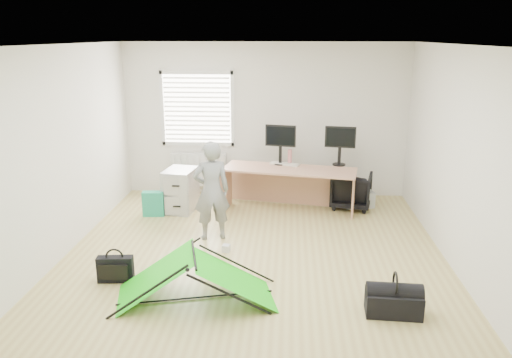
# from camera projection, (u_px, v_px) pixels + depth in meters

# --- Properties ---
(ground) EXTENTS (5.50, 5.50, 0.00)m
(ground) POSITION_uv_depth(u_px,v_px,m) (254.00, 257.00, 6.57)
(ground) COLOR tan
(ground) RESTS_ON ground
(back_wall) EXTENTS (5.00, 0.02, 2.70)m
(back_wall) POSITION_uv_depth(u_px,v_px,m) (265.00, 120.00, 8.82)
(back_wall) COLOR silver
(back_wall) RESTS_ON ground
(window) EXTENTS (1.20, 0.06, 1.20)m
(window) POSITION_uv_depth(u_px,v_px,m) (197.00, 109.00, 8.81)
(window) COLOR silver
(window) RESTS_ON back_wall
(radiator) EXTENTS (1.00, 0.12, 0.60)m
(radiator) POSITION_uv_depth(u_px,v_px,m) (199.00, 169.00, 9.08)
(radiator) COLOR silver
(radiator) RESTS_ON back_wall
(desk) EXTENTS (2.22, 1.04, 0.73)m
(desk) POSITION_uv_depth(u_px,v_px,m) (289.00, 190.00, 8.16)
(desk) COLOR #AD7A61
(desk) RESTS_ON ground
(filing_cabinet) EXTENTS (0.54, 0.66, 0.70)m
(filing_cabinet) POSITION_uv_depth(u_px,v_px,m) (181.00, 190.00, 8.20)
(filing_cabinet) COLOR #ADAFB3
(filing_cabinet) RESTS_ON ground
(monitor_left) EXTENTS (0.52, 0.21, 0.49)m
(monitor_left) POSITION_uv_depth(u_px,v_px,m) (280.00, 150.00, 8.27)
(monitor_left) COLOR black
(monitor_left) RESTS_ON desk
(monitor_right) EXTENTS (0.51, 0.19, 0.48)m
(monitor_right) POSITION_uv_depth(u_px,v_px,m) (340.00, 151.00, 8.21)
(monitor_right) COLOR black
(monitor_right) RESTS_ON desk
(keyboard) EXTENTS (0.52, 0.32, 0.02)m
(keyboard) POSITION_uv_depth(u_px,v_px,m) (285.00, 164.00, 8.31)
(keyboard) COLOR beige
(keyboard) RESTS_ON desk
(thermos) EXTENTS (0.08, 0.08, 0.25)m
(thermos) POSITION_uv_depth(u_px,v_px,m) (290.00, 157.00, 8.32)
(thermos) COLOR #BD6A6A
(thermos) RESTS_ON desk
(office_chair) EXTENTS (0.76, 0.78, 0.60)m
(office_chair) POSITION_uv_depth(u_px,v_px,m) (351.00, 190.00, 8.37)
(office_chair) COLOR black
(office_chair) RESTS_ON ground
(person) EXTENTS (0.60, 0.49, 1.42)m
(person) POSITION_uv_depth(u_px,v_px,m) (212.00, 191.00, 6.97)
(person) COLOR gray
(person) RESTS_ON ground
(kite) EXTENTS (1.85, 1.15, 0.53)m
(kite) POSITION_uv_depth(u_px,v_px,m) (195.00, 277.00, 5.44)
(kite) COLOR #1EE015
(kite) RESTS_ON ground
(storage_crate) EXTENTS (0.54, 0.42, 0.27)m
(storage_crate) POSITION_uv_depth(u_px,v_px,m) (358.00, 198.00, 8.47)
(storage_crate) COLOR #B7BEC1
(storage_crate) RESTS_ON ground
(tote_bag) EXTENTS (0.35, 0.18, 0.40)m
(tote_bag) POSITION_uv_depth(u_px,v_px,m) (153.00, 204.00, 8.00)
(tote_bag) COLOR #1E926B
(tote_bag) RESTS_ON ground
(laptop_bag) EXTENTS (0.43, 0.17, 0.31)m
(laptop_bag) POSITION_uv_depth(u_px,v_px,m) (115.00, 269.00, 5.87)
(laptop_bag) COLOR black
(laptop_bag) RESTS_ON ground
(white_box) EXTENTS (0.11, 0.11, 0.10)m
(white_box) POSITION_uv_depth(u_px,v_px,m) (226.00, 248.00, 6.70)
(white_box) COLOR silver
(white_box) RESTS_ON ground
(duffel_bag) EXTENTS (0.59, 0.32, 0.25)m
(duffel_bag) POSITION_uv_depth(u_px,v_px,m) (394.00, 303.00, 5.18)
(duffel_bag) COLOR black
(duffel_bag) RESTS_ON ground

